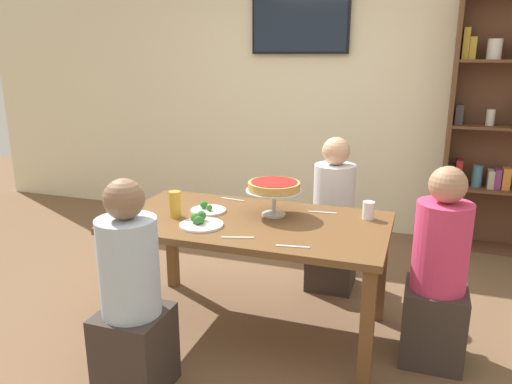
{
  "coord_description": "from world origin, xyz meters",
  "views": [
    {
      "loc": [
        0.96,
        -2.69,
        1.71
      ],
      "look_at": [
        0.0,
        0.1,
        0.89
      ],
      "focal_mm": 34.64,
      "sensor_mm": 36.0,
      "label": 1
    }
  ],
  "objects_px": {
    "dining_table": "(251,234)",
    "cutlery_knife_near": "(238,237)",
    "diner_far_right": "(333,225)",
    "cutlery_fork_far": "(121,226)",
    "cutlery_knife_far": "(323,212)",
    "diner_head_east": "(438,281)",
    "salad_plate_far_diner": "(208,209)",
    "cutlery_fork_near": "(293,246)",
    "diner_near_left": "(132,305)",
    "water_glass_clear_near": "(368,210)",
    "cutlery_spare_fork": "(233,199)",
    "deep_dish_pizza_stand": "(274,188)",
    "television": "(300,23)",
    "salad_plate_near_diner": "(200,222)",
    "beer_glass_amber_tall": "(175,204)"
  },
  "relations": [
    {
      "from": "diner_near_left",
      "to": "beer_glass_amber_tall",
      "type": "bearing_deg",
      "value": 7.93
    },
    {
      "from": "diner_head_east",
      "to": "cutlery_knife_near",
      "type": "distance_m",
      "value": 1.15
    },
    {
      "from": "dining_table",
      "to": "cutlery_knife_near",
      "type": "xyz_separation_m",
      "value": [
        0.03,
        -0.31,
        0.09
      ]
    },
    {
      "from": "cutlery_knife_far",
      "to": "beer_glass_amber_tall",
      "type": "bearing_deg",
      "value": 17.66
    },
    {
      "from": "diner_far_right",
      "to": "cutlery_knife_far",
      "type": "distance_m",
      "value": 0.55
    },
    {
      "from": "television",
      "to": "water_glass_clear_near",
      "type": "xyz_separation_m",
      "value": [
        0.92,
        -1.86,
        -1.21
      ]
    },
    {
      "from": "salad_plate_far_diner",
      "to": "diner_near_left",
      "type": "bearing_deg",
      "value": -93.57
    },
    {
      "from": "diner_far_right",
      "to": "cutlery_knife_far",
      "type": "bearing_deg",
      "value": 1.61
    },
    {
      "from": "beer_glass_amber_tall",
      "to": "cutlery_spare_fork",
      "type": "height_order",
      "value": "beer_glass_amber_tall"
    },
    {
      "from": "dining_table",
      "to": "cutlery_knife_far",
      "type": "bearing_deg",
      "value": 35.95
    },
    {
      "from": "cutlery_spare_fork",
      "to": "cutlery_knife_far",
      "type": "bearing_deg",
      "value": -179.55
    },
    {
      "from": "beer_glass_amber_tall",
      "to": "cutlery_fork_far",
      "type": "xyz_separation_m",
      "value": [
        -0.21,
        -0.27,
        -0.08
      ]
    },
    {
      "from": "salad_plate_far_diner",
      "to": "cutlery_fork_far",
      "type": "xyz_separation_m",
      "value": [
        -0.36,
        -0.43,
        -0.01
      ]
    },
    {
      "from": "diner_head_east",
      "to": "deep_dish_pizza_stand",
      "type": "xyz_separation_m",
      "value": [
        -0.99,
        0.11,
        0.43
      ]
    },
    {
      "from": "cutlery_knife_far",
      "to": "cutlery_spare_fork",
      "type": "distance_m",
      "value": 0.66
    },
    {
      "from": "diner_near_left",
      "to": "cutlery_fork_near",
      "type": "relative_size",
      "value": 6.39
    },
    {
      "from": "water_glass_clear_near",
      "to": "cutlery_knife_near",
      "type": "distance_m",
      "value": 0.85
    },
    {
      "from": "dining_table",
      "to": "water_glass_clear_near",
      "type": "distance_m",
      "value": 0.73
    },
    {
      "from": "cutlery_knife_near",
      "to": "cutlery_fork_far",
      "type": "xyz_separation_m",
      "value": [
        -0.71,
        -0.05,
        0.0
      ]
    },
    {
      "from": "salad_plate_near_diner",
      "to": "cutlery_knife_far",
      "type": "height_order",
      "value": "salad_plate_near_diner"
    },
    {
      "from": "salad_plate_near_diner",
      "to": "cutlery_fork_far",
      "type": "height_order",
      "value": "salad_plate_near_diner"
    },
    {
      "from": "dining_table",
      "to": "cutlery_fork_far",
      "type": "xyz_separation_m",
      "value": [
        -0.67,
        -0.37,
        0.09
      ]
    },
    {
      "from": "diner_far_right",
      "to": "water_glass_clear_near",
      "type": "xyz_separation_m",
      "value": [
        0.3,
        -0.52,
        0.3
      ]
    },
    {
      "from": "deep_dish_pizza_stand",
      "to": "cutlery_spare_fork",
      "type": "height_order",
      "value": "deep_dish_pizza_stand"
    },
    {
      "from": "cutlery_knife_near",
      "to": "salad_plate_near_diner",
      "type": "bearing_deg",
      "value": 139.58
    },
    {
      "from": "diner_head_east",
      "to": "cutlery_knife_near",
      "type": "xyz_separation_m",
      "value": [
        -1.07,
        -0.34,
        0.25
      ]
    },
    {
      "from": "salad_plate_near_diner",
      "to": "beer_glass_amber_tall",
      "type": "bearing_deg",
      "value": 155.52
    },
    {
      "from": "cutlery_fork_near",
      "to": "cutlery_knife_near",
      "type": "distance_m",
      "value": 0.32
    },
    {
      "from": "dining_table",
      "to": "cutlery_spare_fork",
      "type": "height_order",
      "value": "cutlery_spare_fork"
    },
    {
      "from": "deep_dish_pizza_stand",
      "to": "cutlery_spare_fork",
      "type": "bearing_deg",
      "value": 147.94
    },
    {
      "from": "cutlery_knife_near",
      "to": "cutlery_knife_far",
      "type": "relative_size",
      "value": 1.0
    },
    {
      "from": "dining_table",
      "to": "cutlery_fork_far",
      "type": "relative_size",
      "value": 9.2
    },
    {
      "from": "cutlery_spare_fork",
      "to": "diner_near_left",
      "type": "bearing_deg",
      "value": 92.62
    },
    {
      "from": "cutlery_fork_near",
      "to": "salad_plate_near_diner",
      "type": "bearing_deg",
      "value": 157.47
    },
    {
      "from": "diner_far_right",
      "to": "cutlery_knife_far",
      "type": "height_order",
      "value": "diner_far_right"
    },
    {
      "from": "deep_dish_pizza_stand",
      "to": "cutlery_fork_near",
      "type": "xyz_separation_m",
      "value": [
        0.25,
        -0.48,
        -0.17
      ]
    },
    {
      "from": "cutlery_fork_far",
      "to": "diner_near_left",
      "type": "bearing_deg",
      "value": -52.03
    },
    {
      "from": "diner_far_right",
      "to": "cutlery_fork_far",
      "type": "bearing_deg",
      "value": -42.67
    },
    {
      "from": "water_glass_clear_near",
      "to": "cutlery_fork_far",
      "type": "xyz_separation_m",
      "value": [
        -1.35,
        -0.61,
        -0.05
      ]
    },
    {
      "from": "cutlery_fork_far",
      "to": "deep_dish_pizza_stand",
      "type": "bearing_deg",
      "value": 33.18
    },
    {
      "from": "television",
      "to": "diner_far_right",
      "type": "xyz_separation_m",
      "value": [
        0.62,
        -1.34,
        -1.51
      ]
    },
    {
      "from": "diner_near_left",
      "to": "cutlery_spare_fork",
      "type": "xyz_separation_m",
      "value": [
        0.11,
        1.13,
        0.25
      ]
    },
    {
      "from": "beer_glass_amber_tall",
      "to": "diner_head_east",
      "type": "bearing_deg",
      "value": 4.3
    },
    {
      "from": "cutlery_knife_near",
      "to": "cutlery_knife_far",
      "type": "height_order",
      "value": "same"
    },
    {
      "from": "beer_glass_amber_tall",
      "to": "cutlery_spare_fork",
      "type": "distance_m",
      "value": 0.51
    },
    {
      "from": "dining_table",
      "to": "cutlery_spare_fork",
      "type": "distance_m",
      "value": 0.46
    },
    {
      "from": "deep_dish_pizza_stand",
      "to": "cutlery_fork_near",
      "type": "distance_m",
      "value": 0.57
    },
    {
      "from": "television",
      "to": "diner_far_right",
      "type": "relative_size",
      "value": 0.82
    },
    {
      "from": "diner_head_east",
      "to": "salad_plate_far_diner",
      "type": "height_order",
      "value": "diner_head_east"
    },
    {
      "from": "diner_far_right",
      "to": "cutlery_spare_fork",
      "type": "bearing_deg",
      "value": -57.59
    }
  ]
}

